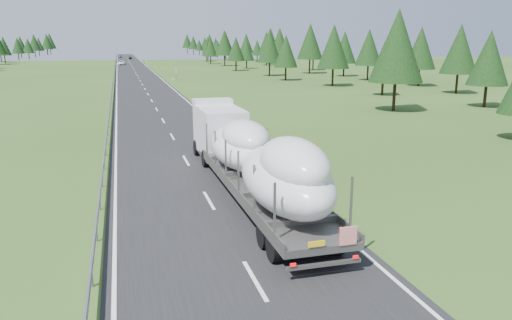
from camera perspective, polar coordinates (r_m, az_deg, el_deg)
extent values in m
plane|color=#2C4918|center=(25.54, -5.40, -4.66)|extent=(400.00, 400.00, 0.00)
cube|color=black|center=(124.27, -13.46, 9.44)|extent=(10.00, 400.00, 0.02)
cube|color=slate|center=(124.18, -15.95, 9.56)|extent=(0.08, 400.00, 0.32)
cylinder|color=slate|center=(25.17, -17.43, -4.80)|extent=(0.10, 0.10, 0.60)
cube|color=silver|center=(55.46, -4.12, 5.73)|extent=(0.12, 0.07, 1.00)
cube|color=black|center=(55.42, -4.12, 6.06)|extent=(0.13, 0.08, 0.12)
cube|color=silver|center=(104.74, -9.48, 9.21)|extent=(0.12, 0.07, 1.00)
cube|color=black|center=(104.72, -9.49, 9.38)|extent=(0.13, 0.08, 0.12)
cube|color=silver|center=(154.49, -11.43, 10.43)|extent=(0.12, 0.07, 1.00)
cube|color=black|center=(154.47, -11.43, 10.55)|extent=(0.13, 0.08, 0.12)
cube|color=silver|center=(204.36, -12.43, 11.06)|extent=(0.12, 0.07, 1.00)
cube|color=black|center=(204.35, -12.43, 11.15)|extent=(0.13, 0.08, 0.12)
cube|color=silver|center=(254.28, -13.04, 11.44)|extent=(0.12, 0.07, 1.00)
cube|color=black|center=(254.27, -13.05, 11.51)|extent=(0.13, 0.08, 0.12)
cube|color=silver|center=(304.22, -13.45, 11.69)|extent=(0.12, 0.07, 1.00)
cube|color=black|center=(304.22, -13.46, 11.75)|extent=(0.13, 0.08, 0.12)
cube|color=silver|center=(354.19, -13.75, 11.87)|extent=(0.12, 0.07, 1.00)
cube|color=black|center=(354.18, -13.75, 11.92)|extent=(0.13, 0.08, 0.12)
cylinder|color=slate|center=(104.78, -9.11, 9.50)|extent=(0.08, 0.08, 2.00)
cube|color=silver|center=(104.72, -9.13, 10.04)|extent=(0.05, 0.90, 1.20)
cylinder|color=black|center=(67.53, 24.73, 6.84)|extent=(0.36, 0.36, 3.15)
cone|color=black|center=(67.26, 25.10, 10.54)|extent=(4.91, 4.91, 6.57)
cylinder|color=black|center=(83.83, 21.97, 8.29)|extent=(0.36, 0.36, 3.57)
cone|color=black|center=(83.61, 22.27, 11.66)|extent=(5.55, 5.55, 7.43)
cylinder|color=black|center=(95.32, 18.09, 9.10)|extent=(0.36, 0.36, 3.56)
cone|color=black|center=(95.13, 18.31, 12.07)|extent=(5.53, 5.53, 7.41)
cylinder|color=black|center=(107.26, 12.65, 9.85)|extent=(0.36, 0.36, 3.55)
cone|color=black|center=(107.09, 12.78, 12.48)|extent=(5.53, 5.53, 7.40)
cylinder|color=black|center=(118.11, 10.00, 10.25)|extent=(0.36, 0.36, 3.47)
cone|color=black|center=(117.96, 10.09, 12.58)|extent=(5.39, 5.39, 7.22)
cylinder|color=black|center=(127.42, 6.14, 10.75)|extent=(0.36, 0.36, 4.16)
cone|color=black|center=(127.29, 6.21, 13.35)|extent=(6.48, 6.48, 8.67)
cylinder|color=black|center=(142.59, 6.53, 10.87)|extent=(0.36, 0.36, 3.42)
cone|color=black|center=(142.46, 6.58, 12.78)|extent=(5.33, 5.33, 7.13)
cylinder|color=black|center=(156.60, 2.69, 11.28)|extent=(0.36, 0.36, 4.10)
cone|color=black|center=(156.49, 2.72, 13.37)|extent=(6.37, 6.37, 8.53)
cylinder|color=black|center=(170.25, 1.19, 11.41)|extent=(0.36, 0.36, 3.76)
cone|color=black|center=(170.15, 1.20, 13.17)|extent=(5.85, 5.85, 7.83)
cylinder|color=black|center=(183.27, 1.64, 11.64)|extent=(0.36, 0.36, 4.32)
cone|color=black|center=(183.18, 1.65, 13.51)|extent=(6.72, 6.72, 8.99)
cylinder|color=black|center=(198.29, 0.13, 11.57)|extent=(0.36, 0.36, 2.89)
cone|color=black|center=(198.20, 0.13, 12.73)|extent=(4.49, 4.49, 6.02)
cylinder|color=black|center=(210.10, -1.12, 11.80)|extent=(0.36, 0.36, 3.76)
cone|color=black|center=(210.01, -1.13, 13.22)|extent=(5.85, 5.85, 7.84)
cylinder|color=black|center=(222.35, -3.47, 11.90)|extent=(0.36, 0.36, 4.07)
cone|color=black|center=(222.27, -3.49, 13.36)|extent=(6.32, 6.32, 8.47)
cylinder|color=black|center=(237.85, -3.66, 12.02)|extent=(0.36, 0.36, 4.20)
cone|color=black|center=(237.78, -3.68, 13.42)|extent=(6.53, 6.53, 8.75)
cylinder|color=black|center=(249.40, -4.43, 11.92)|extent=(0.36, 0.36, 2.90)
cone|color=black|center=(249.33, -4.44, 12.84)|extent=(4.51, 4.51, 6.03)
cylinder|color=black|center=(266.50, -4.63, 12.05)|extent=(0.36, 0.36, 3.29)
cone|color=black|center=(266.43, -4.65, 13.04)|extent=(5.13, 5.13, 6.86)
cylinder|color=black|center=(278.89, -5.31, 12.18)|extent=(0.36, 0.36, 4.03)
cone|color=black|center=(278.83, -5.33, 13.32)|extent=(6.26, 6.26, 8.39)
cylinder|color=black|center=(293.84, -6.48, 12.11)|extent=(0.36, 0.36, 3.00)
cone|color=black|center=(293.77, -6.50, 12.92)|extent=(4.67, 4.67, 6.26)
cylinder|color=black|center=(306.34, -7.16, 12.21)|extent=(0.36, 0.36, 3.74)
cone|color=black|center=(306.28, -7.19, 13.18)|extent=(5.81, 5.81, 7.78)
cylinder|color=black|center=(322.38, -5.85, 12.29)|extent=(0.36, 0.36, 3.58)
cone|color=black|center=(322.32, -5.87, 13.17)|extent=(5.58, 5.58, 7.47)
cylinder|color=black|center=(330.85, -7.85, 12.32)|extent=(0.36, 0.36, 4.23)
cone|color=black|center=(330.80, -7.88, 13.33)|extent=(6.58, 6.58, 8.81)
cylinder|color=black|center=(60.06, 15.52, 7.27)|extent=(0.36, 0.36, 3.93)
cone|color=black|center=(59.76, 15.86, 12.47)|extent=(6.11, 6.11, 8.18)
cylinder|color=black|center=(77.53, 14.26, 8.19)|extent=(0.36, 0.36, 2.71)
cone|color=black|center=(77.30, 14.42, 10.97)|extent=(4.22, 4.22, 5.66)
cylinder|color=black|center=(91.83, 8.76, 9.51)|extent=(0.36, 0.36, 3.70)
cone|color=black|center=(91.63, 8.87, 12.71)|extent=(5.76, 5.76, 7.71)
cylinder|color=black|center=(104.34, 3.41, 9.93)|extent=(0.36, 0.36, 3.13)
cone|color=black|center=(104.17, 3.45, 12.33)|extent=(4.88, 4.88, 6.53)
cylinder|color=black|center=(118.15, 1.55, 10.48)|extent=(0.36, 0.36, 3.61)
cone|color=black|center=(118.00, 1.56, 12.90)|extent=(5.61, 5.61, 7.51)
cylinder|color=black|center=(138.40, -2.30, 10.80)|extent=(0.36, 0.36, 3.11)
cone|color=black|center=(138.27, -2.31, 12.59)|extent=(4.83, 4.83, 6.47)
cylinder|color=black|center=(149.82, -1.08, 10.96)|extent=(0.36, 0.36, 2.84)
cone|color=black|center=(149.70, -1.09, 12.47)|extent=(4.42, 4.42, 5.91)
cylinder|color=black|center=(166.42, -3.60, 11.37)|extent=(0.36, 0.36, 3.92)
cone|color=black|center=(166.31, -3.63, 13.24)|extent=(6.09, 6.09, 8.16)
cylinder|color=black|center=(180.38, -5.20, 11.36)|extent=(0.36, 0.36, 3.05)
cone|color=black|center=(180.28, -5.23, 12.71)|extent=(4.74, 4.74, 6.35)
cylinder|color=black|center=(201.56, -5.64, 11.50)|extent=(0.36, 0.36, 2.60)
cone|color=black|center=(201.48, -5.66, 12.53)|extent=(4.05, 4.05, 5.43)
cylinder|color=black|center=(214.35, -5.51, 11.71)|extent=(0.36, 0.36, 3.32)
cone|color=black|center=(214.26, -5.54, 12.95)|extent=(5.17, 5.17, 6.92)
cylinder|color=black|center=(207.75, -26.77, 10.31)|extent=(0.36, 0.36, 3.29)
cone|color=black|center=(207.66, -26.90, 11.56)|extent=(5.12, 5.12, 6.85)
cylinder|color=black|center=(222.17, -27.13, 10.37)|extent=(0.36, 0.36, 3.20)
cone|color=black|center=(222.08, -27.25, 11.51)|extent=(4.98, 4.98, 6.67)
cylinder|color=black|center=(236.54, -25.49, 10.64)|extent=(0.36, 0.36, 3.23)
cone|color=black|center=(236.47, -25.60, 11.72)|extent=(5.03, 5.03, 6.73)
cylinder|color=black|center=(247.95, -24.51, 10.80)|extent=(0.36, 0.36, 3.15)
cone|color=black|center=(247.88, -24.61, 11.81)|extent=(4.90, 4.90, 6.57)
cylinder|color=black|center=(265.65, -25.23, 10.87)|extent=(0.36, 0.36, 3.51)
cone|color=black|center=(265.58, -25.34, 11.92)|extent=(5.47, 5.47, 7.32)
cylinder|color=black|center=(277.59, -23.92, 11.09)|extent=(0.36, 0.36, 3.88)
cone|color=black|center=(277.53, -24.03, 12.20)|extent=(6.04, 6.04, 8.09)
cylinder|color=black|center=(293.14, -23.50, 11.14)|extent=(0.36, 0.36, 3.36)
cone|color=black|center=(293.07, -23.59, 12.05)|extent=(5.23, 5.23, 7.00)
cylinder|color=black|center=(305.57, -22.71, 11.33)|extent=(0.36, 0.36, 4.11)
cone|color=black|center=(305.52, -22.81, 12.40)|extent=(6.39, 6.39, 8.55)
cylinder|color=black|center=(320.26, -22.41, 11.42)|extent=(0.36, 0.36, 4.28)
cone|color=black|center=(320.21, -22.51, 12.48)|extent=(6.65, 6.65, 8.91)
cylinder|color=black|center=(330.58, -22.74, 11.39)|extent=(0.36, 0.36, 3.87)
cone|color=black|center=(330.53, -22.83, 12.32)|extent=(6.02, 6.02, 8.06)
cube|color=silver|center=(33.61, -4.18, 3.40)|extent=(2.78, 5.48, 3.05)
cube|color=black|center=(36.23, -5.05, 4.99)|extent=(2.51, 0.11, 1.53)
cube|color=silver|center=(35.70, -4.97, 6.72)|extent=(2.74, 1.34, 0.33)
cube|color=#63605D|center=(32.86, -3.77, 0.55)|extent=(2.76, 3.30, 0.27)
cylinder|color=black|center=(35.60, -6.73, 1.41)|extent=(0.39, 1.09, 1.09)
cylinder|color=black|center=(36.04, -2.78, 1.63)|extent=(0.39, 1.09, 1.09)
cylinder|color=black|center=(32.23, -5.80, 0.16)|extent=(0.39, 1.09, 1.09)
cylinder|color=black|center=(32.72, -1.47, 0.43)|extent=(0.39, 1.09, 1.09)
cube|color=#63605D|center=(24.02, 0.62, -3.27)|extent=(3.11, 15.30, 0.28)
cube|color=#63605D|center=(23.61, -2.77, -2.90)|extent=(0.23, 15.27, 0.26)
cube|color=#63605D|center=(24.37, 3.91, -2.39)|extent=(0.23, 15.27, 0.26)
cube|color=#63605D|center=(17.30, 1.90, -5.91)|extent=(0.08, 0.08, 2.07)
cube|color=#63605D|center=(18.32, 10.65, -5.03)|extent=(0.08, 0.08, 2.07)
cube|color=#63605D|center=(19.69, -0.33, -3.48)|extent=(0.08, 0.08, 2.07)
cube|color=#63605D|center=(20.59, 7.51, -2.83)|extent=(0.08, 0.08, 2.07)
cube|color=#63605D|center=(22.14, -2.06, -1.57)|extent=(0.08, 0.08, 2.07)
cube|color=#63605D|center=(22.94, 5.01, -1.07)|extent=(0.08, 0.08, 2.07)
cube|color=#63605D|center=(24.62, -3.45, -0.04)|extent=(0.08, 0.08, 2.07)
cube|color=#63605D|center=(25.34, 2.98, 0.36)|extent=(0.08, 0.08, 2.07)
cube|color=#63605D|center=(27.12, -4.58, 1.20)|extent=(0.08, 0.08, 2.07)
cube|color=#63605D|center=(27.78, 1.31, 1.54)|extent=(0.08, 0.08, 2.07)
cube|color=#63605D|center=(29.65, -5.52, 2.24)|extent=(0.08, 0.08, 2.07)
cube|color=#63605D|center=(30.25, -0.09, 2.52)|extent=(0.08, 0.08, 2.07)
cylinder|color=black|center=(18.55, 2.02, -9.97)|extent=(0.45, 1.10, 1.09)
cylinder|color=black|center=(19.34, 8.91, -9.12)|extent=(0.45, 1.10, 1.09)
cylinder|color=black|center=(19.70, 0.88, -8.51)|extent=(0.45, 1.10, 1.09)
cylinder|color=black|center=(20.45, 7.42, -7.79)|extent=(0.45, 1.10, 1.09)
cube|color=#63605D|center=(17.50, 7.52, -11.77)|extent=(2.73, 0.16, 0.13)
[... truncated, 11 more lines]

